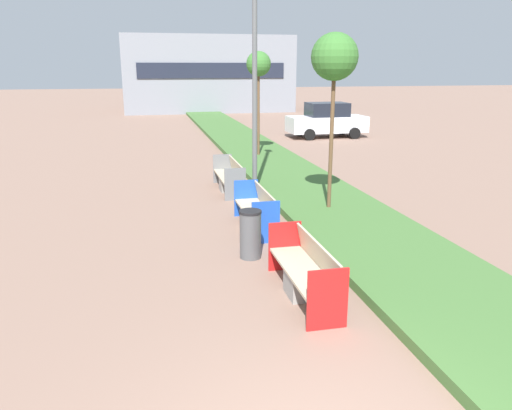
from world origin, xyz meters
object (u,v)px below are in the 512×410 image
(bench_red_frame, at_px, (305,275))
(parked_car_distant, at_px, (327,120))
(sapling_tree_far, at_px, (259,66))
(bench_blue_frame, at_px, (257,213))
(street_lamp_post, at_px, (255,34))
(sapling_tree_near, at_px, (335,59))
(bench_grey_frame, at_px, (230,179))
(litter_bin, at_px, (250,234))

(bench_red_frame, relative_size, parked_car_distant, 0.55)
(bench_red_frame, bearing_deg, sapling_tree_far, 80.65)
(bench_red_frame, xyz_separation_m, parked_car_distant, (7.17, 18.39, 0.54))
(bench_blue_frame, xyz_separation_m, sapling_tree_far, (2.11, 9.06, 3.38))
(parked_car_distant, bearing_deg, sapling_tree_far, -132.89)
(bench_red_frame, bearing_deg, parked_car_distant, 68.71)
(street_lamp_post, height_order, parked_car_distant, street_lamp_post)
(sapling_tree_near, bearing_deg, street_lamp_post, 124.20)
(parked_car_distant, bearing_deg, bench_red_frame, -112.14)
(bench_grey_frame, bearing_deg, sapling_tree_far, 68.15)
(bench_blue_frame, distance_m, street_lamp_post, 5.20)
(bench_blue_frame, relative_size, bench_grey_frame, 0.91)
(bench_blue_frame, height_order, sapling_tree_far, sapling_tree_far)
(sapling_tree_near, bearing_deg, sapling_tree_far, 90.00)
(bench_grey_frame, bearing_deg, bench_blue_frame, -90.04)
(bench_blue_frame, bearing_deg, litter_bin, -106.42)
(street_lamp_post, xyz_separation_m, sapling_tree_far, (1.49, 6.07, -0.83))
(bench_grey_frame, height_order, street_lamp_post, street_lamp_post)
(bench_blue_frame, distance_m, sapling_tree_far, 9.90)
(bench_grey_frame, distance_m, parked_car_distant, 13.02)
(street_lamp_post, relative_size, sapling_tree_far, 1.94)
(sapling_tree_near, bearing_deg, bench_grey_frame, 124.81)
(sapling_tree_near, bearing_deg, bench_red_frame, -115.03)
(street_lamp_post, bearing_deg, sapling_tree_near, -55.80)
(bench_blue_frame, xyz_separation_m, litter_bin, (-0.54, -1.82, 0.12))
(litter_bin, bearing_deg, bench_red_frame, -74.12)
(bench_red_frame, relative_size, sapling_tree_far, 0.54)
(litter_bin, xyz_separation_m, street_lamp_post, (1.15, 4.81, 4.09))
(sapling_tree_near, bearing_deg, bench_blue_frame, -159.37)
(parked_car_distant, bearing_deg, litter_bin, -115.88)
(bench_red_frame, height_order, sapling_tree_far, sapling_tree_far)
(sapling_tree_near, bearing_deg, parked_car_distant, 69.96)
(bench_red_frame, relative_size, bench_grey_frame, 0.97)
(bench_red_frame, xyz_separation_m, sapling_tree_far, (2.10, 12.77, 3.38))
(bench_red_frame, distance_m, sapling_tree_far, 13.38)
(street_lamp_post, distance_m, parked_car_distant, 13.89)
(bench_red_frame, relative_size, litter_bin, 2.36)
(bench_blue_frame, relative_size, sapling_tree_far, 0.50)
(bench_grey_frame, distance_m, sapling_tree_far, 6.58)
(bench_blue_frame, distance_m, parked_car_distant, 16.34)
(bench_red_frame, relative_size, sapling_tree_near, 0.51)
(bench_grey_frame, height_order, litter_bin, litter_bin)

